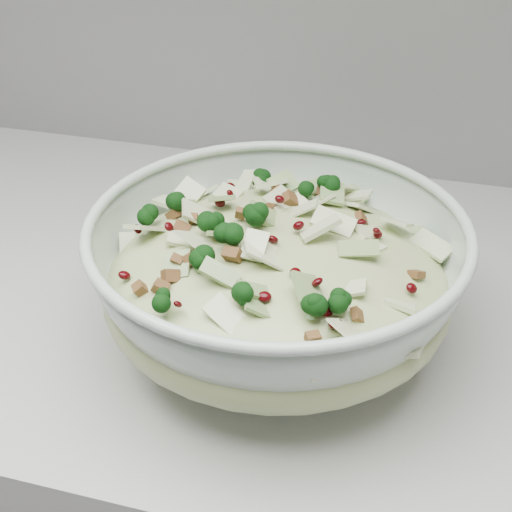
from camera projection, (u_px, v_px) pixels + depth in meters
The scene contains 2 objects.
mixing_bowl at pixel (277, 282), 0.61m from camera, with size 0.41×0.41×0.13m.
salad at pixel (277, 262), 0.60m from camera, with size 0.38×0.38×0.13m.
Camera 1 is at (0.22, 1.11, 1.32)m, focal length 50.00 mm.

